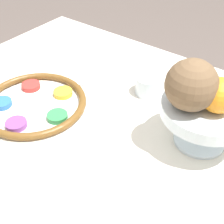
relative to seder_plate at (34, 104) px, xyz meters
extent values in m
cylinder|color=silver|center=(0.00, 0.00, -0.01)|extent=(0.29, 0.29, 0.01)
torus|color=brown|center=(0.00, 0.00, 0.00)|extent=(0.29, 0.29, 0.02)
cylinder|color=#33934C|center=(0.09, 0.00, 0.00)|extent=(0.05, 0.05, 0.01)
cylinder|color=gold|center=(0.03, 0.08, 0.00)|extent=(0.05, 0.05, 0.01)
cylinder|color=red|center=(-0.07, 0.05, 0.00)|extent=(0.05, 0.05, 0.01)
cylinder|color=#2D6BB7|center=(-0.07, -0.05, 0.00)|extent=(0.05, 0.05, 0.01)
cylinder|color=#844299|center=(0.03, -0.08, 0.00)|extent=(0.05, 0.05, 0.01)
cylinder|color=silver|center=(0.42, 0.16, -0.01)|extent=(0.13, 0.13, 0.01)
cylinder|color=silver|center=(0.42, 0.16, 0.03)|extent=(0.03, 0.03, 0.08)
cylinder|color=silver|center=(0.42, 0.16, 0.08)|extent=(0.21, 0.21, 0.03)
sphere|color=orange|center=(0.44, 0.15, 0.14)|extent=(0.08, 0.08, 0.08)
sphere|color=brown|center=(0.39, 0.12, 0.16)|extent=(0.11, 0.11, 0.11)
cylinder|color=silver|center=(0.21, 0.25, 0.01)|extent=(0.08, 0.08, 0.06)
cube|color=silver|center=(-0.04, 0.25, -0.01)|extent=(0.10, 0.18, 0.01)
cube|color=silver|center=(-0.01, 0.25, -0.01)|extent=(0.10, 0.18, 0.01)
camera|label=1|loc=(0.58, -0.41, 0.53)|focal=50.00mm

